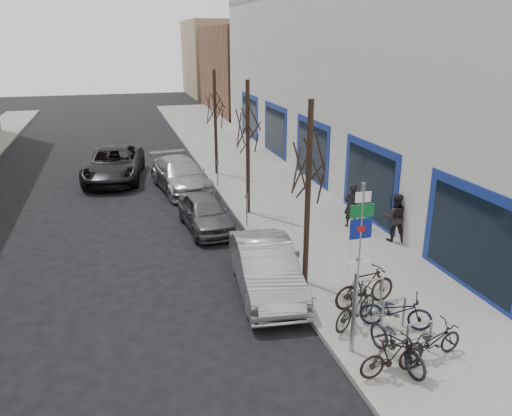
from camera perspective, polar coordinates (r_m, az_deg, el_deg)
ground at (r=11.57m, az=-0.53°, el=-18.48°), size 120.00×120.00×0.00m
sidewalk_east at (r=21.26m, az=4.06°, el=-0.19°), size 5.00×70.00×0.15m
commercial_building at (r=31.60m, az=22.82°, el=13.86°), size 20.00×32.00×10.00m
brick_building_far at (r=51.32m, az=1.75°, el=15.57°), size 12.00×14.00×8.00m
tan_building_far at (r=65.86m, az=-1.90°, el=16.75°), size 13.00×12.00×9.00m
highway_sign_pole at (r=11.06m, az=11.59°, el=-5.88°), size 0.55×0.10×4.20m
bike_rack at (r=12.99m, az=15.44°, el=-11.19°), size 0.66×2.26×0.83m
tree_near at (r=13.65m, az=6.12°, el=6.47°), size 1.80×1.80×5.50m
tree_mid at (r=19.73m, az=-0.95°, el=10.43°), size 1.80×1.80×5.50m
tree_far at (r=26.02m, az=-4.73°, el=12.44°), size 1.80×1.80×5.50m
meter_front at (r=14.10m, az=4.71°, el=-6.81°), size 0.10×0.08×1.27m
meter_mid at (r=18.96m, az=-1.05°, el=0.15°), size 0.10×0.08×1.27m
meter_back at (r=24.10m, az=-4.40°, el=4.21°), size 0.10×0.08×1.27m
bike_near_left at (r=11.75m, az=15.91°, el=-14.35°), size 0.84×1.93×1.14m
bike_near_right at (r=11.41m, az=15.30°, el=-16.00°), size 1.56×0.52×0.94m
bike_mid_curb at (r=13.03m, az=15.72°, el=-10.96°), size 1.80×1.32×1.08m
bike_mid_inner at (r=12.92m, az=11.37°, el=-10.96°), size 1.74×1.28×1.04m
bike_far_curb at (r=12.20m, az=19.57°, el=-13.90°), size 1.64×0.71×0.97m
bike_far_inner at (r=13.78m, az=12.36°, el=-8.76°), size 1.95×0.83×1.15m
parked_car_front at (r=14.42m, az=1.12°, el=-6.88°), size 2.02×4.68×1.50m
parked_car_mid at (r=19.19m, az=-5.83°, el=-0.51°), size 1.87×4.02×1.33m
parked_car_back at (r=24.29m, az=-8.62°, el=3.78°), size 2.79×5.45×1.51m
lane_car at (r=26.87m, az=-15.92°, el=4.87°), size 3.51×6.23×1.64m
pedestrian_near at (r=19.25m, az=10.83°, el=0.36°), size 0.65×0.45×1.70m
pedestrian_far at (r=18.21m, az=15.60°, el=-0.99°), size 0.77×0.66×1.77m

